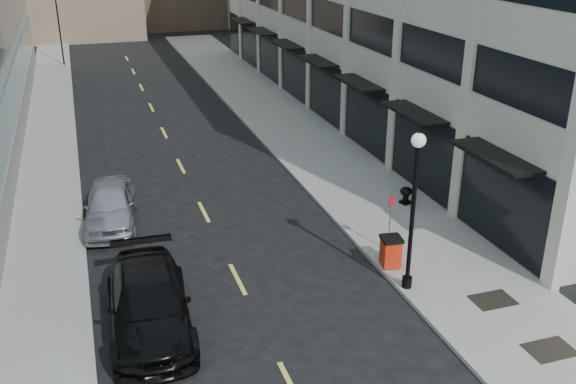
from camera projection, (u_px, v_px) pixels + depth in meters
sidewalk_right at (316, 150)px, 35.27m from camera, size 5.00×80.00×0.15m
sidewalk_left at (48, 179)px, 31.22m from camera, size 3.00×80.00×0.15m
grate_mid at (550, 350)px, 18.65m from camera, size 1.40×1.00×0.01m
grate_far at (493, 300)px, 21.10m from camera, size 1.40×1.00×0.01m
road_centerline at (191, 187)px, 30.51m from camera, size 0.15×68.20×0.01m
car_black_pickup at (149, 303)px, 19.60m from camera, size 2.74×6.16×1.75m
car_silver_sedan at (110, 205)px, 26.43m from camera, size 2.58×5.23×1.72m
trash_bin at (391, 251)px, 22.95m from camera, size 0.81×0.86×1.17m
lamppost at (414, 198)px, 20.59m from camera, size 0.47×0.47×5.61m
sign_post at (391, 214)px, 23.70m from camera, size 0.27×0.13×2.37m
urn_planter at (406, 194)px, 28.18m from camera, size 0.55×0.55×0.77m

